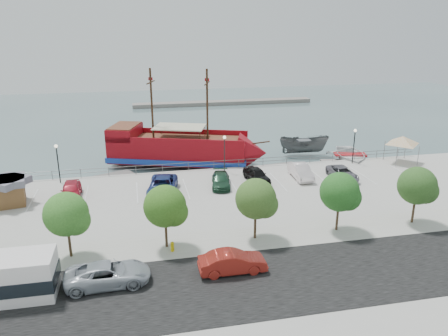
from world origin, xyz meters
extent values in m
plane|color=#495F63|center=(0.00, 0.00, -1.00)|extent=(160.00, 160.00, 0.00)
cube|color=#AAA9A3|center=(0.00, -21.00, -0.60)|extent=(100.00, 58.00, 1.20)
cube|color=black|center=(0.00, -16.00, 0.01)|extent=(100.00, 8.00, 0.04)
cube|color=#A09D94|center=(0.00, -10.00, 0.01)|extent=(100.00, 4.00, 0.05)
cylinder|color=slate|center=(0.00, 7.80, 0.95)|extent=(50.00, 0.06, 0.06)
cylinder|color=slate|center=(0.00, 7.80, 0.55)|extent=(50.00, 0.06, 0.06)
cube|color=gray|center=(10.00, 55.00, -0.60)|extent=(40.00, 3.00, 0.80)
cube|color=maroon|center=(-4.54, 13.13, 1.03)|extent=(17.90, 10.64, 2.78)
cube|color=#193CA4|center=(-4.54, 13.13, 0.12)|extent=(18.31, 11.05, 0.64)
cone|color=maroon|center=(4.34, 10.06, 1.03)|extent=(4.91, 5.96, 5.13)
cube|color=maroon|center=(-11.10, 15.41, 3.17)|extent=(4.78, 6.10, 1.50)
cube|color=brown|center=(-11.10, 15.41, 3.97)|extent=(4.43, 5.62, 0.13)
cube|color=brown|center=(-4.04, 12.96, 2.47)|extent=(14.66, 8.99, 0.16)
cube|color=maroon|center=(-3.70, 15.56, 2.79)|extent=(16.22, 5.79, 0.75)
cube|color=maroon|center=(-5.38, 10.71, 2.79)|extent=(16.22, 5.79, 0.75)
cylinder|color=#382111|center=(-1.01, 11.91, 6.80)|extent=(0.33, 0.33, 8.76)
cylinder|color=#382111|center=(-7.57, 14.18, 6.80)|extent=(0.33, 0.33, 8.76)
cylinder|color=#382111|center=(-1.01, 11.91, 9.47)|extent=(1.19, 3.08, 0.15)
cylinder|color=#382111|center=(-7.57, 14.18, 9.47)|extent=(1.19, 3.08, 0.15)
cube|color=beige|center=(-4.34, 13.06, 4.02)|extent=(7.18, 5.86, 0.13)
cylinder|color=#382111|center=(5.05, 9.81, 2.31)|extent=(2.57, 1.03, 0.63)
imported|color=#57595A|center=(12.59, 13.77, 0.28)|extent=(7.05, 4.10, 2.57)
imported|color=white|center=(17.33, 9.63, -0.24)|extent=(6.71, 8.31, 1.52)
cube|color=slate|center=(-13.89, 9.20, -0.79)|extent=(7.47, 4.89, 0.41)
cube|color=slate|center=(6.69, 9.20, -0.81)|extent=(6.72, 2.87, 0.37)
cube|color=gray|center=(16.81, 9.20, -0.81)|extent=(6.92, 3.13, 0.38)
cube|color=brown|center=(-21.85, 1.41, 1.03)|extent=(3.28, 3.28, 2.05)
cube|color=slate|center=(-21.85, 1.41, 2.29)|extent=(3.72, 3.72, 0.65)
cylinder|color=slate|center=(20.52, 7.05, 1.20)|extent=(0.08, 0.08, 2.40)
cylinder|color=slate|center=(23.36, 6.95, 1.20)|extent=(0.08, 0.08, 2.40)
cylinder|color=slate|center=(20.42, 4.21, 1.20)|extent=(0.08, 0.08, 2.40)
cylinder|color=slate|center=(23.26, 4.11, 1.20)|extent=(0.08, 0.08, 2.40)
pyramid|color=silver|center=(21.89, 5.58, 3.33)|extent=(4.74, 4.74, 0.98)
imported|color=#A8B0B9|center=(-12.14, -14.27, 0.76)|extent=(5.58, 2.71, 1.53)
imported|color=#A0241B|center=(-3.85, -14.47, 0.77)|extent=(4.68, 1.63, 1.54)
cylinder|color=gold|center=(-7.64, -10.80, 0.33)|extent=(0.26, 0.26, 0.66)
sphere|color=gold|center=(-7.64, -10.80, 0.68)|extent=(0.28, 0.28, 0.28)
cylinder|color=black|center=(-18.00, 6.50, 2.00)|extent=(0.12, 0.12, 4.00)
sphere|color=#FFF2CC|center=(-18.00, 6.50, 4.10)|extent=(0.36, 0.36, 0.36)
cylinder|color=black|center=(0.00, 6.50, 2.00)|extent=(0.12, 0.12, 4.00)
sphere|color=#FFF2CC|center=(0.00, 6.50, 4.10)|extent=(0.36, 0.36, 0.36)
cylinder|color=black|center=(16.00, 6.50, 2.00)|extent=(0.12, 0.12, 4.00)
sphere|color=#FFF2CC|center=(16.00, 6.50, 4.10)|extent=(0.36, 0.36, 0.36)
cylinder|color=#473321|center=(-15.00, -10.00, 1.10)|extent=(0.20, 0.20, 2.20)
sphere|color=#326723|center=(-15.00, -10.00, 3.40)|extent=(3.20, 3.20, 3.20)
sphere|color=#326723|center=(-14.40, -10.30, 3.00)|extent=(2.20, 2.20, 2.20)
cylinder|color=#473321|center=(-8.00, -10.00, 1.10)|extent=(0.20, 0.20, 2.20)
sphere|color=#305B1A|center=(-8.00, -10.00, 3.40)|extent=(3.20, 3.20, 3.20)
sphere|color=#305B1A|center=(-7.40, -10.30, 3.00)|extent=(2.20, 2.20, 2.20)
cylinder|color=#473321|center=(-1.00, -10.00, 1.10)|extent=(0.20, 0.20, 2.20)
sphere|color=#355520|center=(-1.00, -10.00, 3.40)|extent=(3.20, 3.20, 3.20)
sphere|color=#355520|center=(-0.40, -10.30, 3.00)|extent=(2.20, 2.20, 2.20)
cylinder|color=#473321|center=(6.00, -10.00, 1.10)|extent=(0.20, 0.20, 2.20)
sphere|color=#22551D|center=(6.00, -10.00, 3.40)|extent=(3.20, 3.20, 3.20)
sphere|color=#22551D|center=(6.60, -10.30, 3.00)|extent=(2.20, 2.20, 2.20)
cylinder|color=#473321|center=(13.00, -10.00, 1.10)|extent=(0.20, 0.20, 2.20)
sphere|color=#2A4E1E|center=(13.00, -10.00, 3.40)|extent=(3.20, 3.20, 3.20)
sphere|color=#2A4E1E|center=(13.60, -10.30, 3.00)|extent=(2.20, 2.20, 2.20)
imported|color=#B41E31|center=(-16.32, 1.97, 0.77)|extent=(2.02, 4.61, 1.55)
imported|color=navy|center=(-7.46, 1.23, 0.82)|extent=(3.72, 6.26, 1.63)
imported|color=#1E462F|center=(-1.34, 2.01, 0.67)|extent=(2.66, 4.86, 1.33)
imported|color=black|center=(2.75, 2.72, 0.74)|extent=(2.47, 4.60, 1.49)
imported|color=white|center=(7.79, 2.69, 0.79)|extent=(1.87, 4.87, 1.58)
imported|color=slate|center=(12.20, 1.53, 0.66)|extent=(2.27, 4.80, 1.33)
camera|label=1|loc=(-9.81, -40.08, 16.30)|focal=35.00mm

